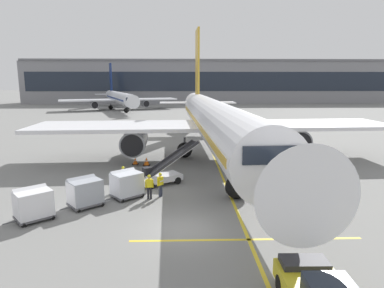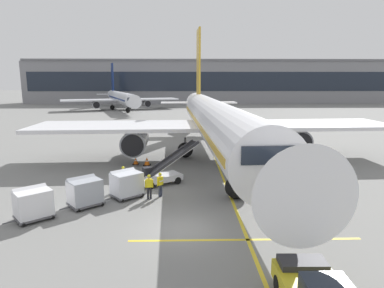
% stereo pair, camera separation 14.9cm
% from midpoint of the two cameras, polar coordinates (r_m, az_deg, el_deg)
% --- Properties ---
extents(ground_plane, '(600.00, 600.00, 0.00)m').
position_cam_midpoint_polar(ground_plane, '(18.76, -1.10, -14.50)').
color(ground_plane, slate).
extents(parked_airplane, '(36.67, 46.99, 15.92)m').
position_cam_midpoint_polar(parked_airplane, '(33.96, 4.01, 4.00)').
color(parked_airplane, white).
rests_on(parked_airplane, ground).
extents(belt_loader, '(5.07, 3.84, 3.23)m').
position_cam_midpoint_polar(belt_loader, '(26.35, -4.97, -4.94)').
color(belt_loader, silver).
rests_on(belt_loader, ground).
extents(baggage_cart_lead, '(2.60, 2.51, 1.91)m').
position_cam_midpoint_polar(baggage_cart_lead, '(23.64, -11.10, -6.70)').
color(baggage_cart_lead, '#515156').
rests_on(baggage_cart_lead, ground).
extents(baggage_cart_second, '(2.60, 2.51, 1.91)m').
position_cam_midpoint_polar(baggage_cart_second, '(22.67, -17.88, -7.79)').
color(baggage_cart_second, '#515156').
rests_on(baggage_cart_second, ground).
extents(baggage_cart_third, '(2.60, 2.51, 1.91)m').
position_cam_midpoint_polar(baggage_cart_third, '(21.70, -25.60, -9.18)').
color(baggage_cart_third, '#515156').
rests_on(baggage_cart_third, ground).
extents(ground_crew_by_loader, '(0.43, 0.45, 1.74)m').
position_cam_midpoint_polar(ground_crew_by_loader, '(23.42, -5.34, -6.70)').
color(ground_crew_by_loader, '#333847').
rests_on(ground_crew_by_loader, ground).
extents(ground_crew_by_carts, '(0.54, 0.36, 1.74)m').
position_cam_midpoint_polar(ground_crew_by_carts, '(25.54, -11.60, -5.40)').
color(ground_crew_by_carts, '#514C42').
rests_on(ground_crew_by_carts, ground).
extents(ground_crew_marshaller, '(0.57, 0.29, 1.74)m').
position_cam_midpoint_polar(ground_crew_marshaller, '(23.02, -7.24, -7.06)').
color(ground_crew_marshaller, black).
rests_on(ground_crew_marshaller, ground).
extents(safety_cone_engine_keepout, '(0.61, 0.61, 0.69)m').
position_cam_midpoint_polar(safety_cone_engine_keepout, '(32.86, -9.56, -2.90)').
color(safety_cone_engine_keepout, black).
rests_on(safety_cone_engine_keepout, ground).
extents(safety_cone_wingtip, '(0.70, 0.70, 0.78)m').
position_cam_midpoint_polar(safety_cone_wingtip, '(32.33, -7.66, -2.99)').
color(safety_cone_wingtip, black).
rests_on(safety_cone_wingtip, ground).
extents(apron_guidance_line_lead_in, '(0.20, 110.00, 0.01)m').
position_cam_midpoint_polar(apron_guidance_line_lead_in, '(33.88, 4.35, -2.95)').
color(apron_guidance_line_lead_in, yellow).
rests_on(apron_guidance_line_lead_in, ground).
extents(apron_guidance_line_stop_bar, '(12.00, 0.20, 0.01)m').
position_cam_midpoint_polar(apron_guidance_line_stop_bar, '(17.87, 9.39, -16.00)').
color(apron_guidance_line_stop_bar, yellow).
rests_on(apron_guidance_line_stop_bar, ground).
extents(terminal_building, '(144.87, 14.98, 15.99)m').
position_cam_midpoint_polar(terminal_building, '(129.33, 4.96, 10.67)').
color(terminal_building, gray).
rests_on(terminal_building, ground).
extents(distant_airplane, '(33.18, 40.46, 14.01)m').
position_cam_midpoint_polar(distant_airplane, '(98.23, -12.11, 7.77)').
color(distant_airplane, silver).
rests_on(distant_airplane, ground).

